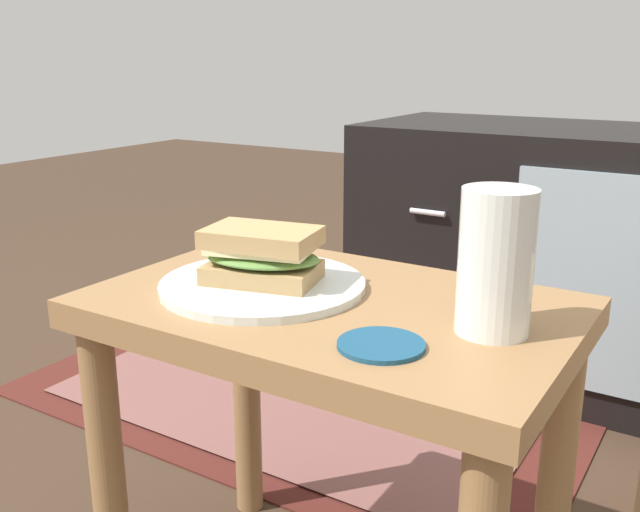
{
  "coord_description": "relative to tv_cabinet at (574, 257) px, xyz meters",
  "views": [
    {
      "loc": [
        0.41,
        -0.68,
        0.74
      ],
      "look_at": [
        -0.02,
        0.0,
        0.51
      ],
      "focal_mm": 40.07,
      "sensor_mm": 36.0,
      "label": 1
    }
  ],
  "objects": [
    {
      "name": "sandwich_front",
      "position": [
        -0.17,
        -0.96,
        0.21
      ],
      "size": [
        0.16,
        0.12,
        0.07
      ],
      "color": "tan",
      "rests_on": "plate"
    },
    {
      "name": "area_rug",
      "position": [
        -0.47,
        -0.45,
        -0.29
      ],
      "size": [
        1.22,
        0.67,
        0.01
      ],
      "color": "#4C1E19",
      "rests_on": "ground"
    },
    {
      "name": "beer_glass",
      "position": [
        0.12,
        -0.95,
        0.24
      ],
      "size": [
        0.08,
        0.08,
        0.15
      ],
      "color": "silver",
      "rests_on": "side_table"
    },
    {
      "name": "side_table",
      "position": [
        -0.08,
        -0.95,
        0.08
      ],
      "size": [
        0.56,
        0.36,
        0.46
      ],
      "color": "olive",
      "rests_on": "ground"
    },
    {
      "name": "coaster",
      "position": [
        0.04,
        -1.04,
        0.17
      ],
      "size": [
        0.09,
        0.09,
        0.01
      ],
      "primitive_type": "cylinder",
      "color": "navy",
      "rests_on": "side_table"
    },
    {
      "name": "tv_cabinet",
      "position": [
        0.0,
        0.0,
        0.0
      ],
      "size": [
        0.96,
        0.46,
        0.58
      ],
      "color": "black",
      "rests_on": "ground"
    },
    {
      "name": "plate",
      "position": [
        -0.17,
        -0.96,
        0.17
      ],
      "size": [
        0.25,
        0.25,
        0.01
      ],
      "primitive_type": "cylinder",
      "color": "silver",
      "rests_on": "side_table"
    }
  ]
}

